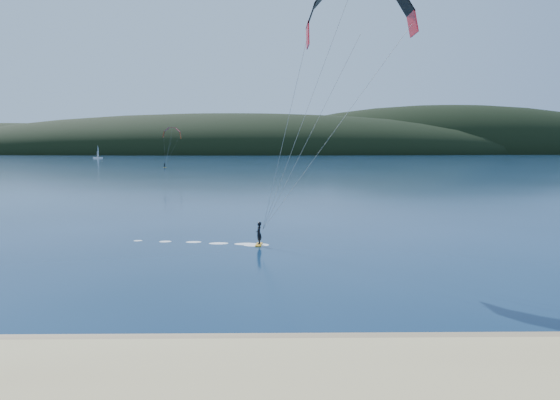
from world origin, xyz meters
name	(u,v)px	position (x,y,z in m)	size (l,w,h in m)	color
wet_sand	(217,346)	(0.00, 4.50, 0.05)	(220.00, 2.50, 0.10)	#876E4E
headland	(271,154)	(0.63, 745.28, 0.00)	(1200.00, 310.00, 140.00)	black
kitesurfer_near	(354,43)	(7.69, 22.44, 14.61)	(21.63, 6.47, 17.56)	#F1A61C
kitesurfer_far	(172,137)	(-36.76, 194.44, 12.01)	(8.06, 5.10, 14.12)	#F1A61C
sailboat	(98,158)	(-131.38, 398.13, 0.74)	(7.10, 4.52, 10.01)	white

